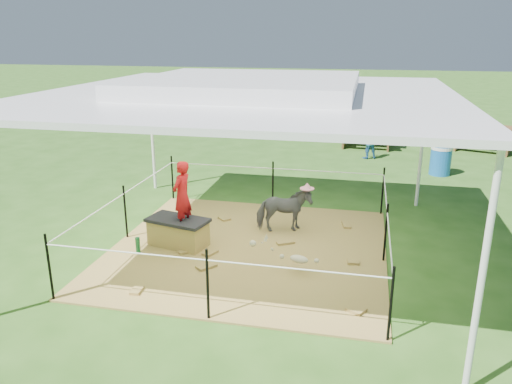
% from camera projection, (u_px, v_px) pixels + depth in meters
% --- Properties ---
extents(ground, '(90.00, 90.00, 0.00)m').
position_uv_depth(ground, '(248.00, 249.00, 8.56)').
color(ground, '#2D5919').
rests_on(ground, ground).
extents(hay_patch, '(4.60, 4.60, 0.03)m').
position_uv_depth(hay_patch, '(248.00, 249.00, 8.55)').
color(hay_patch, brown).
rests_on(hay_patch, ground).
extents(canopy_tent, '(6.30, 6.30, 2.90)m').
position_uv_depth(canopy_tent, '(248.00, 91.00, 7.74)').
color(canopy_tent, silver).
rests_on(canopy_tent, ground).
extents(rope_fence, '(4.54, 4.54, 1.00)m').
position_uv_depth(rope_fence, '(248.00, 214.00, 8.36)').
color(rope_fence, black).
rests_on(rope_fence, ground).
extents(straw_bale, '(1.06, 0.70, 0.43)m').
position_uv_depth(straw_bale, '(178.00, 233.00, 8.60)').
color(straw_bale, '#B38E41').
rests_on(straw_bale, hay_patch).
extents(dark_cloth, '(1.14, 0.76, 0.05)m').
position_uv_depth(dark_cloth, '(178.00, 220.00, 8.53)').
color(dark_cloth, black).
rests_on(dark_cloth, straw_bale).
extents(woman, '(0.37, 0.48, 1.17)m').
position_uv_depth(woman, '(182.00, 189.00, 8.34)').
color(woman, red).
rests_on(woman, straw_bale).
extents(green_bottle, '(0.09, 0.09, 0.27)m').
position_uv_depth(green_bottle, '(138.00, 245.00, 8.32)').
color(green_bottle, '#176A31').
rests_on(green_bottle, hay_patch).
extents(pony, '(1.08, 0.75, 0.83)m').
position_uv_depth(pony, '(284.00, 210.00, 9.14)').
color(pony, '#494A4E').
rests_on(pony, hay_patch).
extents(pink_hat, '(0.26, 0.26, 0.12)m').
position_uv_depth(pink_hat, '(284.00, 185.00, 8.99)').
color(pink_hat, pink).
rests_on(pink_hat, pony).
extents(foal, '(0.95, 0.69, 0.48)m').
position_uv_depth(foal, '(299.00, 258.00, 7.63)').
color(foal, '#BFAF8C').
rests_on(foal, hay_patch).
extents(trash_barrel, '(0.63, 0.63, 0.82)m').
position_uv_depth(trash_barrel, '(441.00, 159.00, 12.95)').
color(trash_barrel, '#175DAE').
rests_on(trash_barrel, ground).
extents(picnic_table_near, '(1.85, 1.38, 0.75)m').
position_uv_depth(picnic_table_near, '(367.00, 135.00, 16.17)').
color(picnic_table_near, '#52321C').
rests_on(picnic_table_near, ground).
extents(picnic_table_far, '(2.23, 1.91, 0.79)m').
position_uv_depth(picnic_table_far, '(484.00, 138.00, 15.64)').
color(picnic_table_far, '#533A1C').
rests_on(picnic_table_far, ground).
extents(distant_person, '(0.62, 0.55, 1.06)m').
position_uv_depth(distant_person, '(368.00, 141.00, 14.60)').
color(distant_person, '#306AB4').
rests_on(distant_person, ground).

